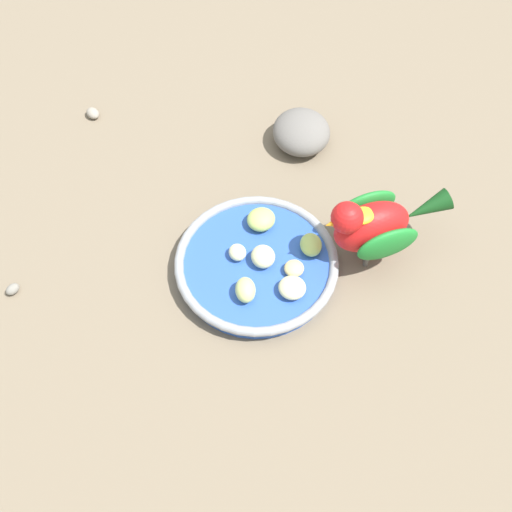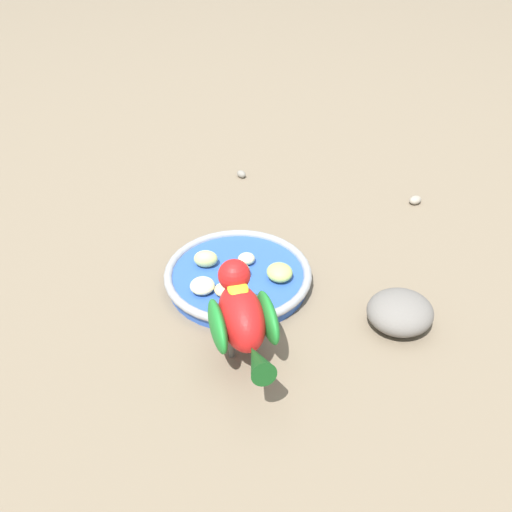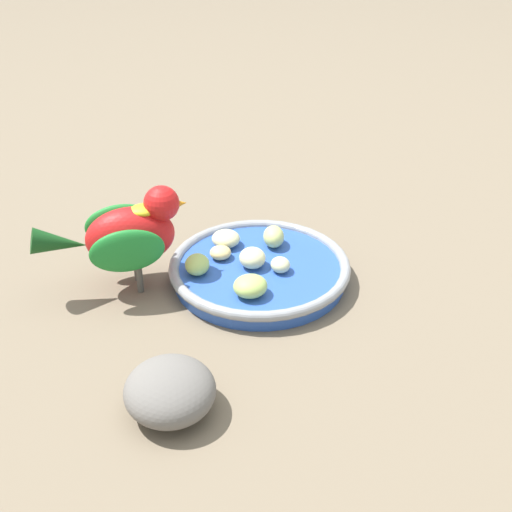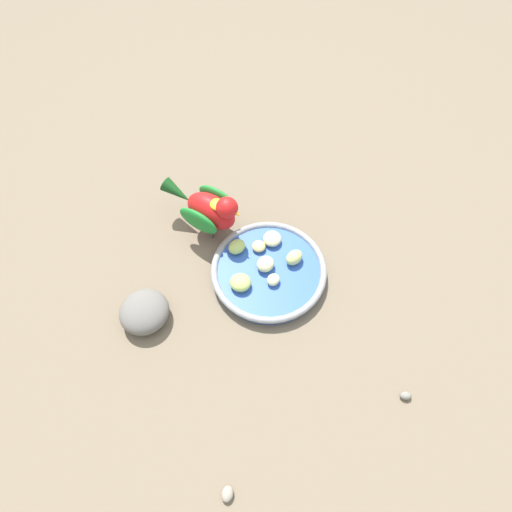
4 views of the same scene
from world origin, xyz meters
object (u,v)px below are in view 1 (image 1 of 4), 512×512
(feeding_bowl, at_px, (257,265))
(rock_large, at_px, (301,132))
(pebble_1, at_px, (93,113))
(apple_piece_1, at_px, (311,245))
(apple_piece_0, at_px, (263,257))
(apple_piece_5, at_px, (245,290))
(apple_piece_3, at_px, (237,252))
(apple_piece_2, at_px, (292,288))
(apple_piece_6, at_px, (294,267))
(pebble_0, at_px, (13,289))
(parrot, at_px, (374,224))
(apple_piece_4, at_px, (261,219))

(feeding_bowl, relative_size, rock_large, 2.41)
(pebble_1, bearing_deg, apple_piece_1, 131.51)
(apple_piece_0, bearing_deg, feeding_bowl, -0.62)
(apple_piece_1, height_order, apple_piece_5, apple_piece_5)
(apple_piece_3, relative_size, rock_large, 0.28)
(apple_piece_2, relative_size, apple_piece_3, 1.39)
(feeding_bowl, xyz_separation_m, pebble_1, (0.20, -0.32, -0.01))
(apple_piece_2, bearing_deg, apple_piece_3, -47.33)
(apple_piece_6, bearing_deg, pebble_0, -6.24)
(parrot, bearing_deg, apple_piece_1, -16.72)
(rock_large, bearing_deg, apple_piece_0, 65.93)
(apple_piece_2, height_order, apple_piece_4, apple_piece_4)
(apple_piece_2, height_order, pebble_1, apple_piece_2)
(apple_piece_5, bearing_deg, feeding_bowl, -116.37)
(feeding_bowl, relative_size, apple_piece_4, 5.56)
(pebble_1, bearing_deg, feeding_bowl, 122.50)
(feeding_bowl, height_order, apple_piece_2, apple_piece_2)
(apple_piece_1, bearing_deg, feeding_bowl, 6.19)
(feeding_bowl, distance_m, apple_piece_2, 0.06)
(apple_piece_3, xyz_separation_m, rock_large, (-0.13, -0.20, -0.00))
(pebble_1, bearing_deg, pebble_0, 69.19)
(rock_large, distance_m, pebble_0, 0.46)
(apple_piece_2, distance_m, apple_piece_3, 0.09)
(feeding_bowl, height_order, apple_piece_1, apple_piece_1)
(apple_piece_6, xyz_separation_m, pebble_1, (0.25, -0.34, -0.02))
(parrot, bearing_deg, apple_piece_3, -15.12)
(feeding_bowl, height_order, rock_large, rock_large)
(pebble_1, bearing_deg, rock_large, 160.57)
(apple_piece_0, distance_m, apple_piece_3, 0.03)
(apple_piece_0, xyz_separation_m, apple_piece_1, (-0.07, -0.01, -0.00))
(apple_piece_6, distance_m, rock_large, 0.24)
(feeding_bowl, bearing_deg, apple_piece_0, 179.38)
(feeding_bowl, distance_m, pebble_0, 0.32)
(apple_piece_2, height_order, rock_large, rock_large)
(apple_piece_6, bearing_deg, parrot, -169.93)
(pebble_0, xyz_separation_m, pebble_1, (-0.11, -0.30, 0.00))
(apple_piece_2, bearing_deg, pebble_0, -11.39)
(rock_large, height_order, pebble_0, rock_large)
(apple_piece_4, bearing_deg, feeding_bowl, 75.56)
(feeding_bowl, height_order, apple_piece_3, apple_piece_3)
(apple_piece_5, relative_size, pebble_0, 1.86)
(apple_piece_5, height_order, apple_piece_6, apple_piece_5)
(apple_piece_3, xyz_separation_m, pebble_0, (0.29, -0.01, -0.02))
(apple_piece_1, xyz_separation_m, apple_piece_4, (0.06, -0.05, 0.00))
(apple_piece_0, distance_m, apple_piece_2, 0.06)
(pebble_0, height_order, pebble_1, same)
(apple_piece_1, height_order, pebble_0, apple_piece_1)
(rock_large, bearing_deg, parrot, 102.50)
(apple_piece_5, distance_m, rock_large, 0.29)
(parrot, xyz_separation_m, rock_large, (0.05, -0.21, -0.05))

